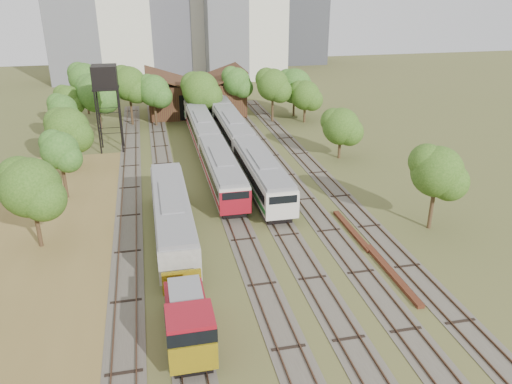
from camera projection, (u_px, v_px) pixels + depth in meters
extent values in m
plane|color=#475123|center=(300.00, 306.00, 35.21)|extent=(240.00, 240.00, 0.00)
cube|color=brown|center=(48.00, 276.00, 38.80)|extent=(14.00, 60.00, 0.04)
cube|color=#4C473D|center=(130.00, 188.00, 55.27)|extent=(2.60, 80.00, 0.06)
cube|color=#472D1E|center=(123.00, 188.00, 55.10)|extent=(0.08, 80.00, 0.14)
cube|color=#472D1E|center=(136.00, 187.00, 55.38)|extent=(0.08, 80.00, 0.14)
cube|color=#4C473D|center=(166.00, 185.00, 56.07)|extent=(2.60, 80.00, 0.06)
cube|color=#472D1E|center=(159.00, 185.00, 55.90)|extent=(0.08, 80.00, 0.14)
cube|color=#472D1E|center=(172.00, 184.00, 56.18)|extent=(0.08, 80.00, 0.14)
cube|color=#4C473D|center=(219.00, 181.00, 57.27)|extent=(2.60, 80.00, 0.06)
cube|color=#472D1E|center=(213.00, 180.00, 57.09)|extent=(0.08, 80.00, 0.14)
cube|color=#472D1E|center=(225.00, 179.00, 57.38)|extent=(0.08, 80.00, 0.14)
cube|color=#4C473D|center=(253.00, 178.00, 58.07)|extent=(2.60, 80.00, 0.06)
cube|color=#472D1E|center=(247.00, 178.00, 57.89)|extent=(0.08, 80.00, 0.14)
cube|color=#472D1E|center=(259.00, 177.00, 58.18)|extent=(0.08, 80.00, 0.14)
cube|color=#4C473D|center=(286.00, 175.00, 58.87)|extent=(2.60, 80.00, 0.06)
cube|color=#472D1E|center=(280.00, 175.00, 58.69)|extent=(0.08, 80.00, 0.14)
cube|color=#472D1E|center=(292.00, 174.00, 58.98)|extent=(0.08, 80.00, 0.14)
cube|color=#4C473D|center=(318.00, 173.00, 59.67)|extent=(2.60, 80.00, 0.06)
cube|color=#472D1E|center=(312.00, 172.00, 59.49)|extent=(0.08, 80.00, 0.14)
cube|color=#472D1E|center=(324.00, 171.00, 59.78)|extent=(0.08, 80.00, 0.14)
cube|color=black|center=(222.00, 185.00, 54.94)|extent=(2.28, 15.64, 0.83)
cube|color=beige|center=(222.00, 171.00, 54.27)|extent=(3.01, 17.00, 2.59)
cube|color=black|center=(222.00, 168.00, 54.15)|extent=(3.07, 15.64, 0.88)
cube|color=slate|center=(221.00, 158.00, 53.69)|extent=(2.77, 16.66, 0.37)
cube|color=maroon|center=(222.00, 177.00, 54.56)|extent=(3.07, 16.66, 0.47)
cube|color=maroon|center=(236.00, 203.00, 46.73)|extent=(3.05, 0.25, 2.33)
cube|color=black|center=(203.00, 140.00, 70.67)|extent=(2.28, 15.64, 0.83)
cube|color=beige|center=(202.00, 128.00, 70.00)|extent=(3.01, 17.00, 2.59)
cube|color=black|center=(202.00, 126.00, 69.88)|extent=(3.07, 15.64, 0.88)
cube|color=slate|center=(202.00, 118.00, 69.42)|extent=(2.77, 16.66, 0.37)
cube|color=maroon|center=(203.00, 133.00, 70.29)|extent=(3.07, 16.66, 0.47)
cube|color=black|center=(262.00, 189.00, 53.87)|extent=(2.36, 15.64, 0.86)
cube|color=beige|center=(262.00, 174.00, 53.18)|extent=(3.12, 17.00, 2.69)
cube|color=black|center=(262.00, 171.00, 53.05)|extent=(3.18, 15.64, 0.91)
cube|color=slate|center=(262.00, 160.00, 52.58)|extent=(2.87, 16.66, 0.39)
cube|color=#196424|center=(262.00, 180.00, 53.47)|extent=(3.18, 16.66, 0.48)
cube|color=beige|center=(283.00, 207.00, 45.64)|extent=(3.16, 0.25, 2.42)
cube|color=black|center=(233.00, 142.00, 69.60)|extent=(2.36, 15.64, 0.86)
cube|color=beige|center=(233.00, 130.00, 68.91)|extent=(3.12, 17.00, 2.69)
cube|color=black|center=(233.00, 128.00, 68.78)|extent=(3.18, 15.64, 0.91)
cube|color=slate|center=(233.00, 119.00, 68.31)|extent=(2.87, 16.66, 0.39)
cube|color=#196424|center=(233.00, 135.00, 69.20)|extent=(3.18, 16.66, 0.48)
cube|color=black|center=(215.00, 112.00, 85.33)|extent=(2.36, 15.64, 0.86)
cube|color=beige|center=(215.00, 102.00, 84.64)|extent=(3.12, 17.00, 2.69)
cube|color=black|center=(215.00, 100.00, 84.51)|extent=(3.18, 15.64, 0.91)
cube|color=slate|center=(215.00, 93.00, 84.04)|extent=(2.87, 16.66, 0.39)
cube|color=#196424|center=(215.00, 107.00, 84.93)|extent=(3.18, 16.66, 0.48)
cube|color=black|center=(190.00, 110.00, 87.30)|extent=(2.29, 14.72, 0.83)
cube|color=beige|center=(190.00, 100.00, 86.63)|extent=(3.02, 16.00, 2.60)
cube|color=black|center=(189.00, 98.00, 86.51)|extent=(3.08, 14.72, 0.88)
cube|color=slate|center=(189.00, 91.00, 86.05)|extent=(2.78, 15.68, 0.37)
cube|color=#196424|center=(190.00, 104.00, 86.91)|extent=(3.08, 15.68, 0.47)
cube|color=beige|center=(194.00, 111.00, 79.53)|extent=(3.06, 0.25, 2.34)
cube|color=black|center=(188.00, 331.00, 31.97)|extent=(2.25, 7.20, 0.92)
cube|color=maroon|center=(186.00, 308.00, 32.21)|extent=(2.56, 4.40, 1.53)
cube|color=maroon|center=(191.00, 334.00, 28.92)|extent=(2.76, 2.66, 2.76)
cube|color=black|center=(190.00, 324.00, 28.66)|extent=(2.81, 2.71, 0.92)
cube|color=gold|center=(194.00, 359.00, 27.96)|extent=(2.76, 0.20, 1.84)
cube|color=gold|center=(182.00, 282.00, 35.06)|extent=(2.76, 0.20, 1.84)
cube|color=slate|center=(186.00, 293.00, 30.83)|extent=(2.04, 3.60, 0.20)
cube|color=black|center=(173.00, 233.00, 44.57)|extent=(2.35, 16.56, 0.86)
cube|color=gray|center=(172.00, 215.00, 43.88)|extent=(3.10, 18.00, 2.67)
cube|color=black|center=(172.00, 212.00, 43.75)|extent=(3.16, 16.56, 0.91)
cube|color=slate|center=(171.00, 199.00, 43.28)|extent=(2.85, 17.64, 0.39)
cylinder|color=black|center=(98.00, 123.00, 64.61)|extent=(0.21, 0.21, 8.30)
cylinder|color=black|center=(120.00, 122.00, 65.17)|extent=(0.21, 0.21, 8.30)
cylinder|color=black|center=(99.00, 118.00, 67.13)|extent=(0.21, 0.21, 8.30)
cylinder|color=black|center=(121.00, 117.00, 67.69)|extent=(0.21, 0.21, 8.30)
cube|color=black|center=(106.00, 88.00, 64.49)|extent=(3.27, 3.27, 0.20)
cube|color=black|center=(104.00, 76.00, 63.90)|extent=(3.11, 3.11, 2.80)
cube|color=#532817|center=(352.00, 230.00, 45.63)|extent=(0.53, 7.99, 0.27)
cube|color=#532817|center=(392.00, 273.00, 38.87)|extent=(0.56, 8.97, 0.29)
cube|color=#3B1C15|center=(195.00, 97.00, 86.07)|extent=(16.00, 11.00, 5.50)
cube|color=#3B1C15|center=(171.00, 78.00, 83.97)|extent=(8.45, 11.55, 2.96)
cube|color=#3B1C15|center=(218.00, 76.00, 85.57)|extent=(8.45, 11.55, 2.96)
cube|color=black|center=(199.00, 107.00, 81.39)|extent=(6.40, 0.15, 4.12)
cylinder|color=#382616|center=(37.00, 224.00, 42.33)|extent=(0.36, 0.36, 4.31)
sphere|color=#254813|center=(30.00, 188.00, 41.03)|extent=(5.01, 5.01, 5.01)
cylinder|color=#382616|center=(65.00, 179.00, 52.08)|extent=(0.36, 0.36, 4.12)
sphere|color=#254813|center=(60.00, 150.00, 50.84)|extent=(3.86, 3.86, 3.86)
cylinder|color=#382616|center=(71.00, 154.00, 60.08)|extent=(0.36, 0.36, 3.94)
sphere|color=#254813|center=(68.00, 129.00, 58.89)|extent=(5.17, 5.17, 5.17)
cylinder|color=#382616|center=(66.00, 132.00, 68.45)|extent=(0.36, 0.36, 4.13)
sphere|color=#254813|center=(63.00, 109.00, 67.21)|extent=(3.86, 3.86, 3.86)
cylinder|color=#382616|center=(71.00, 118.00, 75.86)|extent=(0.36, 0.36, 3.79)
sphere|color=#254813|center=(68.00, 99.00, 74.72)|extent=(4.10, 4.10, 4.10)
cylinder|color=#382616|center=(87.00, 100.00, 85.37)|extent=(0.36, 0.36, 4.75)
sphere|color=#254813|center=(84.00, 79.00, 83.94)|extent=(5.17, 5.17, 5.17)
cylinder|color=#382616|center=(100.00, 115.00, 76.51)|extent=(0.36, 0.36, 4.40)
sphere|color=#254813|center=(97.00, 93.00, 75.19)|extent=(5.82, 5.82, 5.82)
cylinder|color=#382616|center=(131.00, 109.00, 78.61)|extent=(0.36, 0.36, 5.14)
sphere|color=#254813|center=(129.00, 84.00, 77.06)|extent=(5.31, 5.31, 5.31)
cylinder|color=#382616|center=(155.00, 112.00, 78.36)|extent=(0.36, 0.36, 4.36)
sphere|color=#254813|center=(154.00, 91.00, 77.04)|extent=(4.85, 4.85, 4.85)
cylinder|color=#382616|center=(201.00, 111.00, 79.15)|extent=(0.36, 0.36, 4.28)
sphere|color=#254813|center=(201.00, 90.00, 77.86)|extent=(5.80, 5.80, 5.80)
cylinder|color=#382616|center=(237.00, 104.00, 82.73)|extent=(0.36, 0.36, 4.74)
sphere|color=#254813|center=(237.00, 82.00, 81.30)|extent=(4.54, 4.54, 4.54)
cylinder|color=#382616|center=(272.00, 107.00, 80.50)|extent=(0.36, 0.36, 4.71)
sphere|color=#254813|center=(273.00, 85.00, 79.08)|extent=(5.09, 5.09, 5.09)
cylinder|color=#382616|center=(294.00, 104.00, 84.09)|extent=(0.36, 0.36, 3.99)
sphere|color=#254813|center=(294.00, 86.00, 82.88)|extent=(5.75, 5.75, 5.75)
cylinder|color=#382616|center=(432.00, 206.00, 45.53)|extent=(0.36, 0.36, 4.40)
sphere|color=#254813|center=(437.00, 171.00, 44.20)|extent=(4.60, 4.60, 4.60)
cylinder|color=#382616|center=(340.00, 146.00, 64.11)|extent=(0.36, 0.36, 3.31)
sphere|color=#254813|center=(341.00, 126.00, 63.11)|extent=(4.71, 4.71, 4.71)
cylinder|color=#382616|center=(305.00, 112.00, 80.43)|extent=(0.36, 0.36, 3.45)
sphere|color=#254813|center=(305.00, 95.00, 79.39)|extent=(4.69, 4.69, 4.69)
cube|color=#383A3F|center=(302.00, 10.00, 135.42)|extent=(12.00, 12.00, 28.00)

